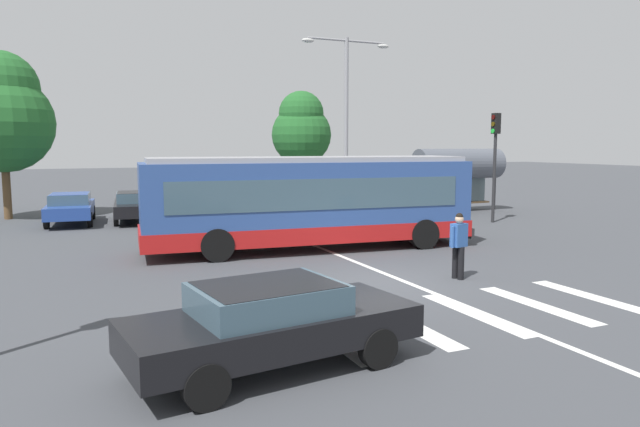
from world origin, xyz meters
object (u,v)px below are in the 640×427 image
parked_car_white (199,201)px  background_tree_left (2,113)px  twin_arm_street_lamp (346,107)px  foreground_sedan (271,320)px  bus_stop_shelter (458,165)px  city_transit_bus (309,202)px  parked_car_black (136,205)px  pedestrian_crossing_street (459,242)px  parked_car_teal (252,199)px  traffic_light_far_corner (495,150)px  parked_car_silver (301,198)px  background_tree_right (301,129)px  parked_car_blue (70,207)px

parked_car_white → background_tree_left: size_ratio=0.60×
twin_arm_street_lamp → foreground_sedan: bearing=-119.7°
bus_stop_shelter → background_tree_left: 22.08m
city_transit_bus → parked_car_black: size_ratio=2.39×
parked_car_black → bus_stop_shelter: bearing=-9.6°
pedestrian_crossing_street → parked_car_teal: bearing=92.8°
city_transit_bus → bus_stop_shelter: bus_stop_shelter is taller
traffic_light_far_corner → background_tree_left: (-19.94, 10.08, 1.67)m
traffic_light_far_corner → background_tree_left: background_tree_left is taller
parked_car_silver → parked_car_black: bearing=-179.9°
parked_car_silver → background_tree_right: background_tree_right is taller
parked_car_silver → background_tree_left: 14.44m
parked_car_silver → traffic_light_far_corner: (6.50, -6.81, 2.47)m
parked_car_white → twin_arm_street_lamp: size_ratio=0.55×
parked_car_black → background_tree_right: bearing=24.2°
parked_car_teal → background_tree_right: background_tree_right is taller
city_transit_bus → traffic_light_far_corner: traffic_light_far_corner is taller
parked_car_black → background_tree_left: (-5.38, 3.29, 4.14)m
parked_car_silver → parked_car_teal: bearing=174.4°
traffic_light_far_corner → parked_car_blue: bearing=157.7°
foreground_sedan → parked_car_blue: (-2.62, 19.30, 0.00)m
parked_car_black → background_tree_right: size_ratio=0.71×
parked_car_black → parked_car_teal: bearing=2.6°
parked_car_black → parked_car_white: same height
traffic_light_far_corner → twin_arm_street_lamp: size_ratio=0.57×
parked_car_blue → parked_car_silver: 10.78m
foreground_sedan → parked_car_white: (3.02, 19.36, 0.00)m
city_transit_bus → twin_arm_street_lamp: size_ratio=1.32×
parked_car_blue → city_transit_bus: bearing=-54.1°
twin_arm_street_lamp → background_tree_right: twin_arm_street_lamp is taller
foreground_sedan → background_tree_right: 25.75m
foreground_sedan → traffic_light_far_corner: 19.25m
city_transit_bus → background_tree_left: background_tree_left is taller
parked_car_white → traffic_light_far_corner: (11.64, -7.14, 2.47)m
twin_arm_street_lamp → background_tree_left: (-14.89, 5.47, -0.34)m
pedestrian_crossing_street → parked_car_teal: size_ratio=0.37×
parked_car_blue → twin_arm_street_lamp: size_ratio=0.55×
parked_car_white → background_tree_right: 8.85m
parked_car_white → parked_car_silver: 5.15m
city_transit_bus → parked_car_white: bearing=98.8°
twin_arm_street_lamp → parked_car_silver: bearing=123.4°
bus_stop_shelter → twin_arm_street_lamp: (-6.23, 0.49, 2.83)m
parked_car_blue → parked_car_black: (2.71, -0.28, 0.00)m
parked_car_teal → traffic_light_far_corner: (9.02, -7.05, 2.47)m
foreground_sedan → background_tree_right: bearing=66.9°
background_tree_left → pedestrian_crossing_street: bearing=-57.7°
city_transit_bus → parked_car_blue: bearing=125.9°
parked_car_silver → twin_arm_street_lamp: size_ratio=0.54×
foreground_sedan → parked_car_silver: 20.70m
foreground_sedan → parked_car_silver: bearing=66.8°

